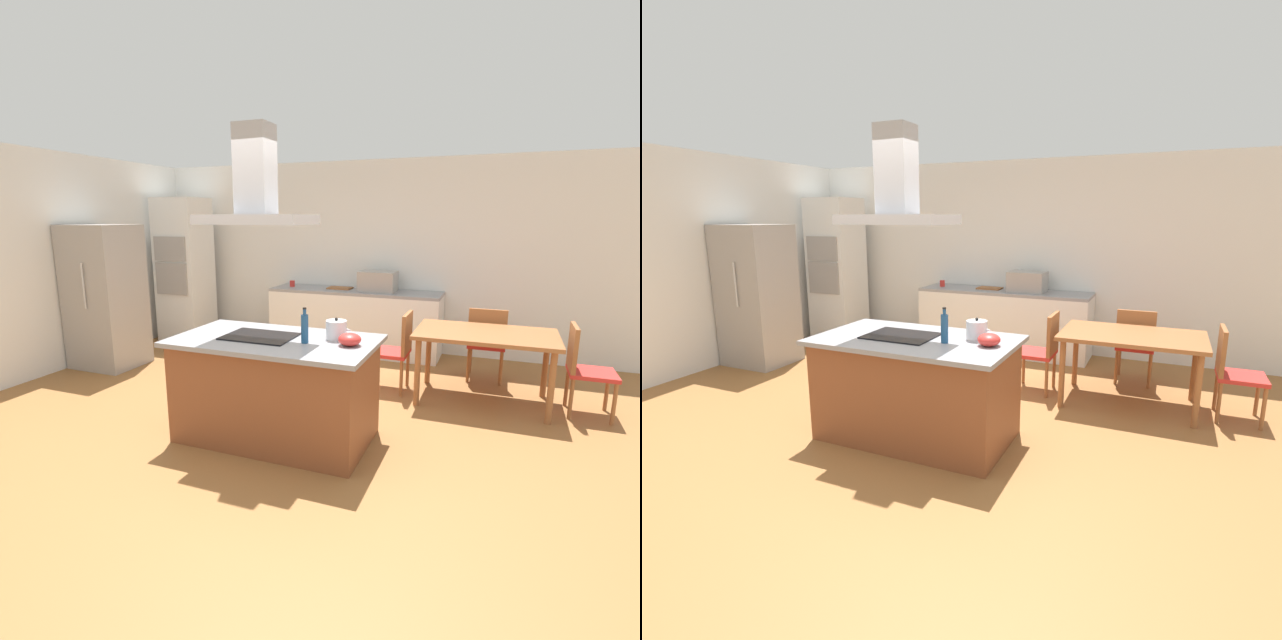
% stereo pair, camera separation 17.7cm
% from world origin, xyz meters
% --- Properties ---
extents(ground, '(16.00, 16.00, 0.00)m').
position_xyz_m(ground, '(0.00, 1.50, 0.00)').
color(ground, '#936033').
extents(wall_back, '(7.20, 0.10, 2.70)m').
position_xyz_m(wall_back, '(0.00, 3.25, 1.35)').
color(wall_back, white).
rests_on(wall_back, ground).
extents(wall_left, '(0.10, 8.80, 2.70)m').
position_xyz_m(wall_left, '(-3.45, 1.00, 1.35)').
color(wall_left, white).
rests_on(wall_left, ground).
extents(kitchen_island, '(1.72, 0.98, 0.90)m').
position_xyz_m(kitchen_island, '(0.00, 0.00, 0.45)').
color(kitchen_island, brown).
rests_on(kitchen_island, ground).
extents(cooktop, '(0.60, 0.44, 0.01)m').
position_xyz_m(cooktop, '(-0.14, 0.00, 0.91)').
color(cooktop, black).
rests_on(cooktop, kitchen_island).
extents(tea_kettle, '(0.23, 0.18, 0.19)m').
position_xyz_m(tea_kettle, '(0.49, 0.17, 0.98)').
color(tea_kettle, silver).
rests_on(tea_kettle, kitchen_island).
extents(olive_oil_bottle, '(0.06, 0.06, 0.29)m').
position_xyz_m(olive_oil_bottle, '(0.29, -0.04, 1.03)').
color(olive_oil_bottle, navy).
rests_on(olive_oil_bottle, kitchen_island).
extents(mixing_bowl, '(0.19, 0.19, 0.10)m').
position_xyz_m(mixing_bowl, '(0.66, 0.01, 0.95)').
color(mixing_bowl, red).
rests_on(mixing_bowl, kitchen_island).
extents(back_counter, '(2.43, 0.62, 0.90)m').
position_xyz_m(back_counter, '(-0.18, 2.88, 0.45)').
color(back_counter, white).
rests_on(back_counter, ground).
extents(countertop_microwave, '(0.50, 0.38, 0.28)m').
position_xyz_m(countertop_microwave, '(0.15, 2.88, 1.04)').
color(countertop_microwave, '#9E9993').
rests_on(countertop_microwave, back_counter).
extents(coffee_mug_red, '(0.08, 0.08, 0.09)m').
position_xyz_m(coffee_mug_red, '(-1.15, 2.87, 0.95)').
color(coffee_mug_red, red).
rests_on(coffee_mug_red, back_counter).
extents(cutting_board, '(0.34, 0.24, 0.02)m').
position_xyz_m(cutting_board, '(-0.42, 2.93, 0.91)').
color(cutting_board, '#995B33').
rests_on(cutting_board, back_counter).
extents(wall_oven_stack, '(0.70, 0.66, 2.20)m').
position_xyz_m(wall_oven_stack, '(-2.90, 2.65, 1.10)').
color(wall_oven_stack, white).
rests_on(wall_oven_stack, ground).
extents(refrigerator, '(0.80, 0.73, 1.82)m').
position_xyz_m(refrigerator, '(-2.98, 1.10, 0.91)').
color(refrigerator, '#9E9993').
rests_on(refrigerator, ground).
extents(dining_table, '(1.40, 0.90, 0.75)m').
position_xyz_m(dining_table, '(1.64, 1.54, 0.67)').
color(dining_table, '#995B33').
rests_on(dining_table, ground).
extents(chair_at_left_end, '(0.42, 0.42, 0.89)m').
position_xyz_m(chair_at_left_end, '(0.73, 1.54, 0.51)').
color(chair_at_left_end, red).
rests_on(chair_at_left_end, ground).
extents(chair_facing_back_wall, '(0.42, 0.42, 0.89)m').
position_xyz_m(chair_facing_back_wall, '(1.64, 2.21, 0.51)').
color(chair_facing_back_wall, red).
rests_on(chair_facing_back_wall, ground).
extents(chair_at_right_end, '(0.42, 0.42, 0.89)m').
position_xyz_m(chair_at_right_end, '(2.56, 1.54, 0.51)').
color(chair_at_right_end, red).
rests_on(chair_at_right_end, ground).
extents(range_hood, '(0.90, 0.55, 0.78)m').
position_xyz_m(range_hood, '(-0.14, 0.00, 2.10)').
color(range_hood, '#ADADB2').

